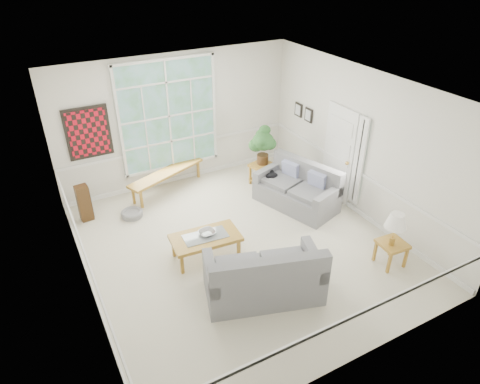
% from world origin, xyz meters
% --- Properties ---
extents(floor, '(5.50, 6.00, 0.01)m').
position_xyz_m(floor, '(0.00, 0.00, -0.01)').
color(floor, beige).
rests_on(floor, ground).
extents(ceiling, '(5.50, 6.00, 0.02)m').
position_xyz_m(ceiling, '(0.00, 0.00, 3.00)').
color(ceiling, white).
rests_on(ceiling, ground).
extents(wall_back, '(5.50, 0.02, 3.00)m').
position_xyz_m(wall_back, '(0.00, 3.00, 1.50)').
color(wall_back, silver).
rests_on(wall_back, ground).
extents(wall_front, '(5.50, 0.02, 3.00)m').
position_xyz_m(wall_front, '(0.00, -3.00, 1.50)').
color(wall_front, silver).
rests_on(wall_front, ground).
extents(wall_left, '(0.02, 6.00, 3.00)m').
position_xyz_m(wall_left, '(-2.75, 0.00, 1.50)').
color(wall_left, silver).
rests_on(wall_left, ground).
extents(wall_right, '(0.02, 6.00, 3.00)m').
position_xyz_m(wall_right, '(2.75, 0.00, 1.50)').
color(wall_right, silver).
rests_on(wall_right, ground).
extents(window_back, '(2.30, 0.08, 2.40)m').
position_xyz_m(window_back, '(-0.20, 2.96, 1.65)').
color(window_back, white).
rests_on(window_back, wall_back).
extents(entry_door, '(0.08, 0.90, 2.10)m').
position_xyz_m(entry_door, '(2.71, 0.60, 1.05)').
color(entry_door, white).
rests_on(entry_door, floor).
extents(door_sidelight, '(0.08, 0.26, 1.90)m').
position_xyz_m(door_sidelight, '(2.71, -0.03, 1.15)').
color(door_sidelight, white).
rests_on(door_sidelight, wall_right).
extents(wall_art, '(0.90, 0.06, 1.10)m').
position_xyz_m(wall_art, '(-1.95, 2.95, 1.60)').
color(wall_art, maroon).
rests_on(wall_art, wall_back).
extents(wall_frame_near, '(0.04, 0.26, 0.32)m').
position_xyz_m(wall_frame_near, '(2.71, 1.75, 1.55)').
color(wall_frame_near, black).
rests_on(wall_frame_near, wall_right).
extents(wall_frame_far, '(0.04, 0.26, 0.32)m').
position_xyz_m(wall_frame_far, '(2.71, 2.15, 1.55)').
color(wall_frame_far, black).
rests_on(wall_frame_far, wall_right).
extents(loveseat_right, '(1.39, 1.93, 0.94)m').
position_xyz_m(loveseat_right, '(1.74, 0.68, 0.47)').
color(loveseat_right, slate).
rests_on(loveseat_right, floor).
extents(loveseat_front, '(2.04, 1.46, 1.00)m').
position_xyz_m(loveseat_front, '(-0.28, -1.29, 0.50)').
color(loveseat_front, slate).
rests_on(loveseat_front, floor).
extents(coffee_table, '(1.27, 0.76, 0.46)m').
position_xyz_m(coffee_table, '(-0.70, 0.01, 0.23)').
color(coffee_table, '#A17327').
rests_on(coffee_table, floor).
extents(pewter_bowl, '(0.38, 0.38, 0.09)m').
position_xyz_m(pewter_bowl, '(-0.65, 0.05, 0.50)').
color(pewter_bowl, '#A2A2A7').
rests_on(pewter_bowl, coffee_table).
extents(window_bench, '(1.98, 1.13, 0.46)m').
position_xyz_m(window_bench, '(-0.48, 2.65, 0.23)').
color(window_bench, '#A17327').
rests_on(window_bench, floor).
extents(end_table, '(0.63, 0.63, 0.51)m').
position_xyz_m(end_table, '(1.59, 1.85, 0.25)').
color(end_table, '#A17327').
rests_on(end_table, floor).
extents(houseplant, '(0.75, 0.75, 0.91)m').
position_xyz_m(houseplant, '(1.62, 1.90, 0.97)').
color(houseplant, '#275525').
rests_on(houseplant, end_table).
extents(side_table, '(0.49, 0.49, 0.47)m').
position_xyz_m(side_table, '(2.09, -1.72, 0.23)').
color(side_table, '#A17327').
rests_on(side_table, floor).
extents(table_lamp, '(0.45, 0.45, 0.63)m').
position_xyz_m(table_lamp, '(2.03, -1.74, 0.78)').
color(table_lamp, silver).
rests_on(table_lamp, side_table).
extents(pet_bed, '(0.59, 0.59, 0.13)m').
position_xyz_m(pet_bed, '(-1.53, 1.95, 0.07)').
color(pet_bed, gray).
rests_on(pet_bed, floor).
extents(floor_speaker, '(0.27, 0.22, 0.80)m').
position_xyz_m(floor_speaker, '(-2.38, 2.29, 0.40)').
color(floor_speaker, '#402812').
rests_on(floor_speaker, floor).
extents(cat, '(0.31, 0.23, 0.14)m').
position_xyz_m(cat, '(1.45, 1.24, 0.55)').
color(cat, black).
rests_on(cat, loveseat_right).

